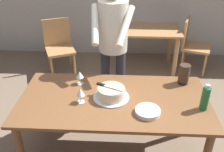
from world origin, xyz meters
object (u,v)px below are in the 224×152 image
Objects in this scene: water_bottle at (205,98)px; background_chair_1 at (59,45)px; hurricane_lamp at (184,74)px; background_table at (148,38)px; main_dining_table at (114,107)px; wine_glass_far at (80,93)px; plate_stack at (148,111)px; wine_glass_near at (80,75)px; cake_knife at (104,85)px; cake_on_platter at (111,93)px; background_chair_0 at (192,43)px; person_cutting_cake at (113,40)px.

water_bottle is 2.67m from background_chair_1.
hurricane_lamp is 1.73m from background_table.
main_dining_table is at bearing 171.49° from water_bottle.
hurricane_lamp is 2.30m from background_chair_1.
main_dining_table is 12.34× the size of wine_glass_far.
plate_stack is 0.88× the size of water_bottle.
main_dining_table is at bearing -34.69° from wine_glass_near.
cake_knife is at bearing 155.80° from main_dining_table.
hurricane_lamp reaches higher than plate_stack.
wine_glass_far reaches higher than cake_on_platter.
wine_glass_far is 2.62m from background_chair_0.
background_table is (-0.31, 2.13, -0.29)m from water_bottle.
cake_knife is 0.28× the size of background_chair_0.
main_dining_table is 2.09m from background_chair_1.
main_dining_table is 0.79m from hurricane_lamp.
cake_knife is 2.41m from background_chair_0.
wine_glass_far is at bearing -125.86° from background_chair_0.
background_table is at bearing 6.59° from background_chair_1.
hurricane_lamp is 0.23× the size of background_chair_0.
wine_glass_far is 0.69× the size of hurricane_lamp.
plate_stack is 0.62m from wine_glass_far.
wine_glass_near is (-0.33, 0.24, 0.05)m from cake_on_platter.
background_chair_1 is (-0.99, 1.84, -0.16)m from main_dining_table.
water_bottle reaches higher than plate_stack.
main_dining_table reaches higher than background_table.
water_bottle is 2.17m from background_table.
water_bottle is (0.82, -0.13, 0.06)m from cake_on_platter.
hurricane_lamp is (0.70, 0.31, 0.21)m from main_dining_table.
wine_glass_near is at bearing 142.24° from cake_knife.
background_chair_0 reaches higher than main_dining_table.
wine_glass_near reaches higher than plate_stack.
main_dining_table is at bearing -86.43° from person_cutting_cake.
person_cutting_cake is at bearing 70.67° from wine_glass_far.
person_cutting_cake is (0.26, 0.73, 0.22)m from wine_glass_far.
hurricane_lamp is at bearing 21.08° from wine_glass_far.
cake_on_platter is 2.36× the size of wine_glass_near.
wine_glass_far is at bearing -70.21° from background_chair_1.
main_dining_table is 0.38m from plate_stack.
background_chair_0 is at bearing 56.58° from cake_knife.
background_chair_0 is (1.26, 1.37, -0.58)m from person_cutting_cake.
plate_stack is (0.30, -0.21, 0.12)m from main_dining_table.
cake_on_platter is 1.62× the size of hurricane_lamp.
background_chair_1 is (-0.94, 1.18, -0.58)m from person_cutting_cake.
background_chair_0 is 2.22m from background_chair_1.
hurricane_lamp is 1.84m from background_chair_0.
water_bottle is at bearing -17.62° from wine_glass_near.
main_dining_table is at bearing -103.59° from background_table.
hurricane_lamp is at bearing -82.89° from background_table.
background_chair_0 is at bearing 67.60° from plate_stack.
hurricane_lamp reaches higher than cake_on_platter.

